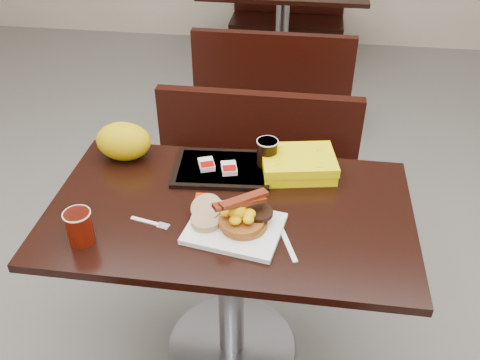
# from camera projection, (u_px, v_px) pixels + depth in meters

# --- Properties ---
(floor) EXTENTS (6.00, 7.00, 0.01)m
(floor) POSITION_uv_depth(u_px,v_px,m) (232.00, 348.00, 2.16)
(floor) COLOR gray
(floor) RESTS_ON ground
(table_near) EXTENTS (1.20, 0.70, 0.75)m
(table_near) POSITION_uv_depth(u_px,v_px,m) (231.00, 286.00, 1.94)
(table_near) COLOR black
(table_near) RESTS_ON floor
(bench_near_n) EXTENTS (1.00, 0.46, 0.72)m
(bench_near_n) POSITION_uv_depth(u_px,v_px,m) (253.00, 180.00, 2.51)
(bench_near_n) COLOR black
(bench_near_n) RESTS_ON floor
(table_far) EXTENTS (1.20, 0.70, 0.75)m
(table_far) POSITION_uv_depth(u_px,v_px,m) (282.00, 36.00, 4.03)
(table_far) COLOR black
(table_far) RESTS_ON floor
(bench_far_s) EXTENTS (1.00, 0.46, 0.72)m
(bench_far_s) POSITION_uv_depth(u_px,v_px,m) (274.00, 76.00, 3.48)
(bench_far_s) COLOR black
(bench_far_s) RESTS_ON floor
(bench_far_n) EXTENTS (1.00, 0.46, 0.72)m
(bench_far_n) POSITION_uv_depth(u_px,v_px,m) (287.00, 9.00, 4.60)
(bench_far_n) COLOR black
(bench_far_n) RESTS_ON floor
(platter) EXTENTS (0.32, 0.27, 0.02)m
(platter) POSITION_uv_depth(u_px,v_px,m) (235.00, 228.00, 1.63)
(platter) COLOR white
(platter) RESTS_ON table_near
(pancake_stack) EXTENTS (0.17, 0.17, 0.03)m
(pancake_stack) POSITION_uv_depth(u_px,v_px,m) (244.00, 222.00, 1.62)
(pancake_stack) COLOR #A24B1B
(pancake_stack) RESTS_ON platter
(sausage_patty) EXTENTS (0.11, 0.11, 0.01)m
(sausage_patty) POSITION_uv_depth(u_px,v_px,m) (259.00, 212.00, 1.62)
(sausage_patty) COLOR black
(sausage_patty) RESTS_ON pancake_stack
(scrambled_eggs) EXTENTS (0.12, 0.11, 0.05)m
(scrambled_eggs) POSITION_uv_depth(u_px,v_px,m) (238.00, 212.00, 1.59)
(scrambled_eggs) COLOR orange
(scrambled_eggs) RESTS_ON pancake_stack
(bacon_strips) EXTENTS (0.19, 0.16, 0.01)m
(bacon_strips) POSITION_uv_depth(u_px,v_px,m) (240.00, 202.00, 1.58)
(bacon_strips) COLOR #440904
(bacon_strips) RESTS_ON scrambled_eggs
(muffin_bottom) EXTENTS (0.12, 0.12, 0.02)m
(muffin_bottom) POSITION_uv_depth(u_px,v_px,m) (206.00, 221.00, 1.63)
(muffin_bottom) COLOR tan
(muffin_bottom) RESTS_ON platter
(muffin_top) EXTENTS (0.13, 0.13, 0.06)m
(muffin_top) POSITION_uv_depth(u_px,v_px,m) (207.00, 208.00, 1.66)
(muffin_top) COLOR tan
(muffin_top) RESTS_ON platter
(coffee_cup_near) EXTENTS (0.09, 0.09, 0.11)m
(coffee_cup_near) POSITION_uv_depth(u_px,v_px,m) (80.00, 227.00, 1.56)
(coffee_cup_near) COLOR maroon
(coffee_cup_near) RESTS_ON table_near
(fork) EXTENTS (0.14, 0.05, 0.00)m
(fork) POSITION_uv_depth(u_px,v_px,m) (145.00, 221.00, 1.67)
(fork) COLOR white
(fork) RESTS_ON table_near
(knife) EXTENTS (0.08, 0.18, 0.00)m
(knife) POSITION_uv_depth(u_px,v_px,m) (286.00, 241.00, 1.59)
(knife) COLOR white
(knife) RESTS_ON table_near
(condiment_syrup) EXTENTS (0.04, 0.03, 0.01)m
(condiment_syrup) POSITION_uv_depth(u_px,v_px,m) (202.00, 197.00, 1.76)
(condiment_syrup) COLOR #AD2407
(condiment_syrup) RESTS_ON table_near
(tray) EXTENTS (0.36, 0.27, 0.02)m
(tray) POSITION_uv_depth(u_px,v_px,m) (222.00, 169.00, 1.89)
(tray) COLOR black
(tray) RESTS_ON table_near
(hashbrown_sleeve_left) EXTENTS (0.08, 0.09, 0.02)m
(hashbrown_sleeve_left) POSITION_uv_depth(u_px,v_px,m) (207.00, 164.00, 1.88)
(hashbrown_sleeve_left) COLOR silver
(hashbrown_sleeve_left) RESTS_ON tray
(hashbrown_sleeve_right) EXTENTS (0.07, 0.08, 0.02)m
(hashbrown_sleeve_right) POSITION_uv_depth(u_px,v_px,m) (229.00, 168.00, 1.86)
(hashbrown_sleeve_right) COLOR silver
(hashbrown_sleeve_right) RESTS_ON tray
(coffee_cup_far) EXTENTS (0.09, 0.09, 0.10)m
(coffee_cup_far) POSITION_uv_depth(u_px,v_px,m) (267.00, 153.00, 1.87)
(coffee_cup_far) COLOR black
(coffee_cup_far) RESTS_ON tray
(clamshell) EXTENTS (0.29, 0.24, 0.07)m
(clamshell) POSITION_uv_depth(u_px,v_px,m) (298.00, 164.00, 1.87)
(clamshell) COLOR #F7E304
(clamshell) RESTS_ON table_near
(paper_bag) EXTENTS (0.23, 0.18, 0.14)m
(paper_bag) POSITION_uv_depth(u_px,v_px,m) (124.00, 141.00, 1.93)
(paper_bag) COLOR yellow
(paper_bag) RESTS_ON table_near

